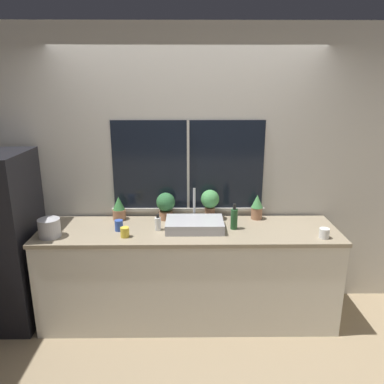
% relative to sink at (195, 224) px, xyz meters
% --- Properties ---
extents(ground_plane, '(14.00, 14.00, 0.00)m').
position_rel_sink_xyz_m(ground_plane, '(-0.06, -0.33, -0.95)').
color(ground_plane, '#937F60').
extents(wall_back, '(8.00, 0.09, 2.70)m').
position_rel_sink_xyz_m(wall_back, '(-0.06, 0.40, 0.40)').
color(wall_back, '#BCB7AD').
rests_on(wall_back, ground_plane).
extents(counter, '(2.70, 0.69, 0.90)m').
position_rel_sink_xyz_m(counter, '(-0.06, 0.00, -0.50)').
color(counter, silver).
rests_on(counter, ground_plane).
extents(sink, '(0.52, 0.39, 0.33)m').
position_rel_sink_xyz_m(sink, '(0.00, 0.00, 0.00)').
color(sink, '#ADADB2').
rests_on(sink, counter).
extents(potted_plant_far_left, '(0.12, 0.12, 0.23)m').
position_rel_sink_xyz_m(potted_plant_far_left, '(-0.72, 0.26, 0.06)').
color(potted_plant_far_left, '#9E6B4C').
rests_on(potted_plant_far_left, counter).
extents(potted_plant_center_left, '(0.18, 0.18, 0.26)m').
position_rel_sink_xyz_m(potted_plant_center_left, '(-0.27, 0.26, 0.10)').
color(potted_plant_center_left, '#9E6B4C').
rests_on(potted_plant_center_left, counter).
extents(potted_plant_center_right, '(0.18, 0.18, 0.29)m').
position_rel_sink_xyz_m(potted_plant_center_right, '(0.15, 0.26, 0.13)').
color(potted_plant_center_right, '#9E6B4C').
rests_on(potted_plant_center_right, counter).
extents(potted_plant_far_right, '(0.11, 0.11, 0.24)m').
position_rel_sink_xyz_m(potted_plant_far_right, '(0.61, 0.26, 0.08)').
color(potted_plant_far_right, '#9E6B4C').
rests_on(potted_plant_far_right, counter).
extents(soap_bottle, '(0.06, 0.06, 0.15)m').
position_rel_sink_xyz_m(soap_bottle, '(-0.33, -0.02, 0.02)').
color(soap_bottle, white).
rests_on(soap_bottle, counter).
extents(bottle_tall, '(0.06, 0.06, 0.24)m').
position_rel_sink_xyz_m(bottle_tall, '(0.36, 0.00, 0.05)').
color(bottle_tall, '#235128').
rests_on(bottle_tall, counter).
extents(mug_blue, '(0.07, 0.07, 0.10)m').
position_rel_sink_xyz_m(mug_blue, '(-0.68, -0.03, 0.00)').
color(mug_blue, '#3351AD').
rests_on(mug_blue, counter).
extents(mug_white, '(0.09, 0.09, 0.09)m').
position_rel_sink_xyz_m(mug_white, '(1.10, -0.21, -0.00)').
color(mug_white, white).
rests_on(mug_white, counter).
extents(mug_yellow, '(0.07, 0.07, 0.09)m').
position_rel_sink_xyz_m(mug_yellow, '(-0.60, -0.17, -0.00)').
color(mug_yellow, gold).
rests_on(mug_yellow, counter).
extents(kettle, '(0.19, 0.19, 0.18)m').
position_rel_sink_xyz_m(kettle, '(-1.25, -0.16, 0.04)').
color(kettle, '#B2B2B7').
rests_on(kettle, counter).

